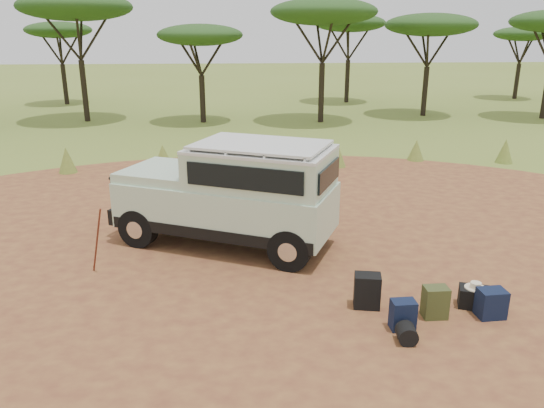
{
  "coord_description": "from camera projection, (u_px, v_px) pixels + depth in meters",
  "views": [
    {
      "loc": [
        -0.64,
        -9.09,
        4.45
      ],
      "look_at": [
        0.19,
        1.4,
        1.0
      ],
      "focal_mm": 35.0,
      "sensor_mm": 36.0,
      "label": 1
    }
  ],
  "objects": [
    {
      "name": "backpack_black",
      "position": [
        367.0,
        291.0,
        8.88
      ],
      "size": [
        0.49,
        0.4,
        0.59
      ],
      "primitive_type": "cube",
      "rotation": [
        0.0,
        0.0,
        -0.19
      ],
      "color": "black",
      "rests_on": "ground"
    },
    {
      "name": "ground",
      "position": [
        268.0,
        277.0,
        10.05
      ],
      "size": [
        140.0,
        140.0,
        0.0
      ],
      "primitive_type": "plane",
      "color": "olive",
      "rests_on": "ground"
    },
    {
      "name": "backpack_olive",
      "position": [
        435.0,
        302.0,
        8.57
      ],
      "size": [
        0.39,
        0.28,
        0.54
      ],
      "primitive_type": "cube",
      "rotation": [
        0.0,
        0.0,
        0.0
      ],
      "color": "#404922",
      "rests_on": "ground"
    },
    {
      "name": "safari_hat",
      "position": [
        476.0,
        286.0,
        8.85
      ],
      "size": [
        0.35,
        0.35,
        0.1
      ],
      "color": "beige",
      "rests_on": "hard_case"
    },
    {
      "name": "backpack_navy",
      "position": [
        403.0,
        315.0,
        8.23
      ],
      "size": [
        0.38,
        0.27,
        0.49
      ],
      "primitive_type": "cube",
      "rotation": [
        0.0,
        0.0,
        0.02
      ],
      "color": "#101C32",
      "rests_on": "ground"
    },
    {
      "name": "safari_vehicle",
      "position": [
        233.0,
        196.0,
        11.26
      ],
      "size": [
        5.01,
        3.64,
        2.29
      ],
      "rotation": [
        0.0,
        0.0,
        -0.43
      ],
      "color": "#B4D0B1",
      "rests_on": "ground"
    },
    {
      "name": "acacia_treeline",
      "position": [
        255.0,
        22.0,
        27.36
      ],
      "size": [
        46.7,
        13.2,
        6.26
      ],
      "color": "black",
      "rests_on": "ground"
    },
    {
      "name": "stuff_sack",
      "position": [
        407.0,
        334.0,
        7.9
      ],
      "size": [
        0.32,
        0.32,
        0.3
      ],
      "primitive_type": "cylinder",
      "rotation": [
        1.57,
        0.0,
        -0.09
      ],
      "color": "black",
      "rests_on": "ground"
    },
    {
      "name": "walking_staff",
      "position": [
        97.0,
        241.0,
        10.02
      ],
      "size": [
        0.35,
        0.28,
        1.35
      ],
      "primitive_type": "cylinder",
      "rotation": [
        0.28,
        0.0,
        0.92
      ],
      "color": "#612C17",
      "rests_on": "ground"
    },
    {
      "name": "hard_case",
      "position": [
        474.0,
        298.0,
        8.91
      ],
      "size": [
        0.59,
        0.5,
        0.35
      ],
      "primitive_type": "cube",
      "rotation": [
        0.0,
        0.0,
        -0.36
      ],
      "color": "black",
      "rests_on": "ground"
    },
    {
      "name": "duffel_navy",
      "position": [
        491.0,
        304.0,
        8.58
      ],
      "size": [
        0.44,
        0.34,
        0.48
      ],
      "primitive_type": "cube",
      "rotation": [
        0.0,
        0.0,
        0.05
      ],
      "color": "#101C32",
      "rests_on": "ground"
    },
    {
      "name": "dirt_clearing",
      "position": [
        268.0,
        277.0,
        10.05
      ],
      "size": [
        23.0,
        23.0,
        0.01
      ],
      "primitive_type": "cylinder",
      "color": "#976131",
      "rests_on": "ground"
    },
    {
      "name": "grass_fringe",
      "position": [
        253.0,
        155.0,
        18.15
      ],
      "size": [
        36.6,
        1.6,
        0.9
      ],
      "color": "olive",
      "rests_on": "ground"
    }
  ]
}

